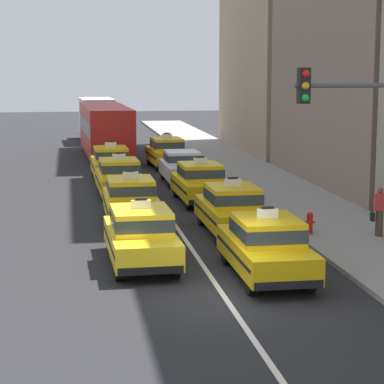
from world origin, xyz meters
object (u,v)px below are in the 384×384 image
at_px(taxi_left_second, 131,200).
at_px(taxi_right_third, 200,182).
at_px(bus_left_fifth, 105,129).
at_px(fire_hydrant, 310,222).
at_px(taxi_right_fifth, 167,152).
at_px(sedan_right_fourth, 182,166).
at_px(taxi_right_nearest, 266,246).
at_px(taxi_left_nearest, 141,235).
at_px(box_truck_left_sixth, 96,118).
at_px(taxi_right_second, 232,209).
at_px(taxi_left_fourth, 111,162).
at_px(pedestrian_mid_block, 379,212).
at_px(traffic_light_pole, 375,149).
at_px(taxi_left_third, 119,177).

height_order(taxi_left_second, taxi_right_third, same).
height_order(bus_left_fifth, fire_hydrant, bus_left_fifth).
relative_size(taxi_left_second, taxi_right_fifth, 0.99).
height_order(sedan_right_fourth, taxi_right_fifth, taxi_right_fifth).
xyz_separation_m(taxi_right_nearest, taxi_right_third, (0.19, 11.58, 0.00)).
bearing_deg(taxi_left_nearest, box_truck_left_sixth, 89.86).
xyz_separation_m(taxi_left_nearest, taxi_right_second, (3.41, 3.62, 0.00)).
bearing_deg(taxi_left_second, sedan_right_fourth, 70.83).
height_order(taxi_left_second, taxi_right_second, same).
bearing_deg(bus_left_fifth, fire_hydrant, -76.88).
bearing_deg(taxi_right_third, taxi_left_fourth, 114.64).
bearing_deg(pedestrian_mid_block, taxi_left_nearest, -166.37).
bearing_deg(fire_hydrant, taxi_right_fifth, 97.28).
xyz_separation_m(taxi_left_nearest, traffic_light_pole, (4.62, -5.47, 2.94)).
relative_size(taxi_right_third, traffic_light_pole, 0.82).
distance_m(taxi_right_second, fire_hydrant, 2.63).
relative_size(box_truck_left_sixth, sedan_right_fourth, 1.64).
height_order(taxi_right_nearest, sedan_right_fourth, taxi_right_nearest).
bearing_deg(pedestrian_mid_block, box_truck_left_sixth, 102.56).
xyz_separation_m(bus_left_fifth, sedan_right_fourth, (3.14, -11.15, -0.97)).
xyz_separation_m(pedestrian_mid_block, traffic_light_pole, (-3.30, -7.39, 2.87)).
distance_m(bus_left_fifth, sedan_right_fourth, 11.63).
xyz_separation_m(taxi_left_second, fire_hydrant, (5.63, -3.33, -0.33)).
bearing_deg(taxi_right_fifth, bus_left_fifth, 121.66).
relative_size(fire_hydrant, traffic_light_pole, 0.13).
xyz_separation_m(taxi_right_nearest, fire_hydrant, (2.64, 4.45, -0.33)).
height_order(taxi_left_nearest, fire_hydrant, taxi_left_nearest).
xyz_separation_m(taxi_left_fourth, box_truck_left_sixth, (0.01, 20.19, 0.90)).
distance_m(taxi_left_third, taxi_right_third, 3.77).
distance_m(taxi_left_second, taxi_right_third, 4.95).
bearing_deg(taxi_right_fifth, pedestrian_mid_block, -76.93).
distance_m(taxi_left_third, taxi_right_second, 8.72).
bearing_deg(sedan_right_fourth, taxi_left_fourth, 153.27).
distance_m(taxi_left_third, bus_left_fifth, 14.69).
distance_m(taxi_left_nearest, taxi_left_second, 5.95).
height_order(taxi_right_nearest, taxi_right_fifth, same).
bearing_deg(box_truck_left_sixth, taxi_right_nearest, -85.47).
distance_m(taxi_left_nearest, traffic_light_pole, 7.74).
relative_size(bus_left_fifth, pedestrian_mid_block, 7.00).
bearing_deg(taxi_left_fourth, pedestrian_mid_block, -62.37).
xyz_separation_m(bus_left_fifth, traffic_light_pole, (4.35, -31.84, 2.00)).
relative_size(taxi_left_second, sedan_right_fourth, 1.06).
height_order(taxi_left_third, taxi_left_fourth, same).
distance_m(taxi_left_nearest, taxi_right_fifth, 21.52).
height_order(taxi_left_third, taxi_right_nearest, same).
bearing_deg(traffic_light_pole, bus_left_fifth, 97.77).
bearing_deg(taxi_right_second, taxi_right_fifth, 89.93).
height_order(box_truck_left_sixth, fire_hydrant, box_truck_left_sixth).
relative_size(sedan_right_fourth, traffic_light_pole, 0.77).
bearing_deg(taxi_right_third, pedestrian_mid_block, -59.76).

